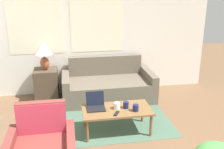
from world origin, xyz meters
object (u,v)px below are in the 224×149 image
at_px(coffee_table, 117,111).
at_px(couch, 108,86).
at_px(cup_navy, 117,106).
at_px(cup_yellow, 136,108).
at_px(table_lamp, 44,52).
at_px(laptop, 96,105).
at_px(tv_remote, 117,113).
at_px(cup_white, 126,105).

bearing_deg(coffee_table, couch, 86.91).
relative_size(cup_navy, cup_yellow, 0.94).
bearing_deg(cup_yellow, table_lamp, 131.57).
bearing_deg(laptop, tv_remote, -42.80).
bearing_deg(table_lamp, couch, -6.49).
relative_size(couch, cup_yellow, 17.42).
distance_m(laptop, cup_navy, 0.34).
bearing_deg(couch, tv_remote, -94.16).
bearing_deg(coffee_table, cup_navy, 64.79).
bearing_deg(table_lamp, cup_navy, -51.92).
bearing_deg(laptop, table_lamp, 120.98).
distance_m(laptop, cup_white, 0.48).
height_order(table_lamp, laptop, table_lamp).
bearing_deg(cup_yellow, tv_remote, -170.75).
xyz_separation_m(couch, cup_yellow, (0.20, -1.49, 0.20)).
xyz_separation_m(couch, table_lamp, (-1.25, 0.14, 0.75)).
height_order(couch, cup_yellow, couch).
height_order(couch, coffee_table, couch).
relative_size(table_lamp, cup_navy, 5.49).
bearing_deg(cup_white, laptop, 169.37).
relative_size(cup_yellow, tv_remote, 0.70).
bearing_deg(coffee_table, table_lamp, 127.88).
xyz_separation_m(couch, tv_remote, (-0.11, -1.54, 0.15)).
bearing_deg(tv_remote, laptop, 137.20).
relative_size(cup_white, tv_remote, 0.70).
distance_m(coffee_table, tv_remote, 0.18).
height_order(coffee_table, laptop, laptop).
xyz_separation_m(couch, laptop, (-0.40, -1.27, 0.20)).
xyz_separation_m(cup_navy, cup_white, (0.14, -0.00, 0.00)).
relative_size(coffee_table, laptop, 3.77).
relative_size(cup_navy, tv_remote, 0.66).
distance_m(laptop, cup_yellow, 0.63).
xyz_separation_m(table_lamp, tv_remote, (1.13, -1.68, -0.60)).
height_order(couch, cup_navy, couch).
bearing_deg(laptop, coffee_table, -16.07).
bearing_deg(cup_navy, tv_remote, -103.09).
xyz_separation_m(table_lamp, coffee_table, (1.17, -1.51, -0.65)).
distance_m(couch, coffee_table, 1.37).
relative_size(table_lamp, cup_white, 5.16).
bearing_deg(cup_white, table_lamp, 131.27).
bearing_deg(tv_remote, cup_navy, 76.91).
bearing_deg(cup_yellow, laptop, 160.23).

